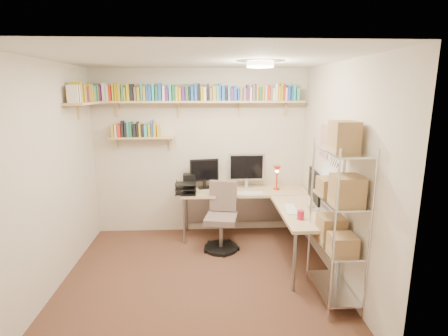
{
  "coord_description": "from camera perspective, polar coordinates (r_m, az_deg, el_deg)",
  "views": [
    {
      "loc": [
        0.09,
        -3.78,
        2.18
      ],
      "look_at": [
        0.32,
        0.55,
        1.22
      ],
      "focal_mm": 28.0,
      "sensor_mm": 36.0,
      "label": 1
    }
  ],
  "objects": [
    {
      "name": "room_shell",
      "position": [
        3.83,
        -4.25,
        3.02
      ],
      "size": [
        3.24,
        3.04,
        2.52
      ],
      "color": "beige",
      "rests_on": "ground"
    },
    {
      "name": "ground",
      "position": [
        4.36,
        -3.97,
        -17.47
      ],
      "size": [
        3.2,
        3.2,
        0.0
      ],
      "primitive_type": "plane",
      "color": "#3F241B",
      "rests_on": "ground"
    },
    {
      "name": "corner_desk",
      "position": [
        5.01,
        4.09,
        -4.48
      ],
      "size": [
        1.93,
        1.88,
        1.26
      ],
      "color": "tan",
      "rests_on": "ground"
    },
    {
      "name": "wire_rack",
      "position": [
        3.69,
        18.32,
        -4.77
      ],
      "size": [
        0.37,
        0.74,
        1.89
      ],
      "rotation": [
        0.0,
        0.0,
        0.01
      ],
      "color": "silver",
      "rests_on": "ground"
    },
    {
      "name": "office_chair",
      "position": [
        4.92,
        -0.37,
        -8.69
      ],
      "size": [
        0.5,
        0.51,
        0.94
      ],
      "rotation": [
        0.0,
        0.0,
        -0.19
      ],
      "color": "black",
      "rests_on": "ground"
    },
    {
      "name": "wall_shelves",
      "position": [
        5.1,
        -8.91,
        10.73
      ],
      "size": [
        3.12,
        1.09,
        0.8
      ],
      "color": "tan",
      "rests_on": "ground"
    }
  ]
}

